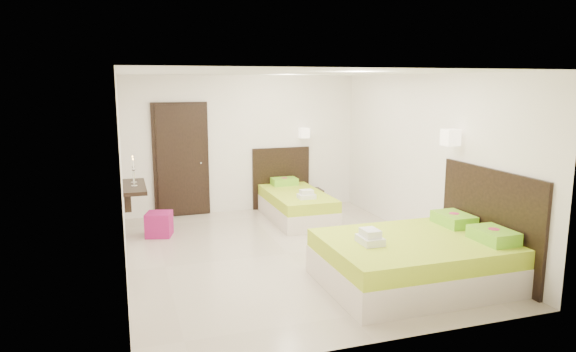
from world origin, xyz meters
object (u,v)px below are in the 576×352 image
object	(u,v)px
ottoman	(159,224)
bed_double	(420,258)
bed_single	(295,203)
nightstand	(311,199)

from	to	relation	value
ottoman	bed_double	bearing A→B (deg)	-46.00
bed_single	bed_double	xyz separation A→B (m)	(0.47, -3.42, 0.04)
bed_single	nightstand	size ratio (longest dim) A/B	4.48
bed_single	ottoman	xyz separation A→B (m)	(-2.47, -0.37, -0.09)
bed_double	ottoman	distance (m)	4.24
bed_single	nightstand	xyz separation A→B (m)	(0.54, 0.61, -0.10)
bed_double	nightstand	distance (m)	4.04
bed_single	ottoman	bearing A→B (deg)	-171.39
bed_double	nightstand	size ratio (longest dim) A/B	5.17
bed_single	ottoman	world-z (taller)	bed_single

